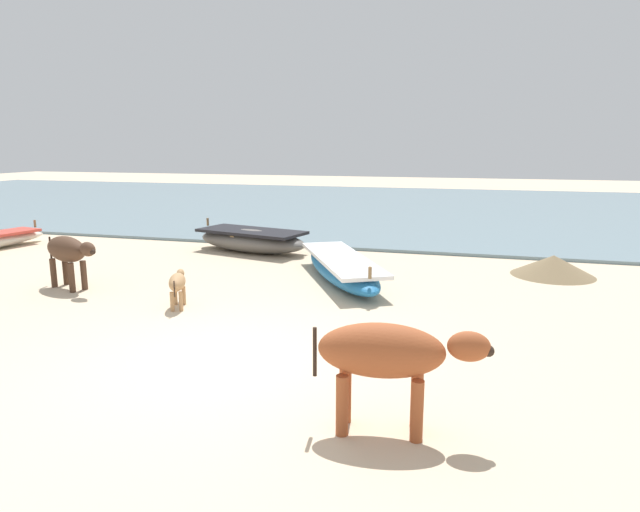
{
  "coord_description": "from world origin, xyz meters",
  "views": [
    {
      "loc": [
        2.92,
        -5.74,
        2.6
      ],
      "look_at": [
        0.2,
        3.75,
        0.6
      ],
      "focal_mm": 30.73,
      "sensor_mm": 36.0,
      "label": 1
    }
  ],
  "objects_px": {
    "fishing_boat_0": "(342,267)",
    "cow_adult_dark": "(68,251)",
    "cow_second_adult_rust": "(387,355)",
    "calf_near_tan": "(178,283)",
    "fishing_boat_3": "(252,240)"
  },
  "relations": [
    {
      "from": "fishing_boat_0",
      "to": "cow_second_adult_rust",
      "type": "xyz_separation_m",
      "value": [
        1.78,
        -5.55,
        0.5
      ]
    },
    {
      "from": "calf_near_tan",
      "to": "fishing_boat_0",
      "type": "bearing_deg",
      "value": -62.39
    },
    {
      "from": "fishing_boat_0",
      "to": "calf_near_tan",
      "type": "xyz_separation_m",
      "value": [
        -2.12,
        -2.55,
        0.16
      ]
    },
    {
      "from": "fishing_boat_3",
      "to": "calf_near_tan",
      "type": "distance_m",
      "value": 4.79
    },
    {
      "from": "fishing_boat_0",
      "to": "cow_adult_dark",
      "type": "relative_size",
      "value": 2.65
    },
    {
      "from": "fishing_boat_0",
      "to": "cow_adult_dark",
      "type": "bearing_deg",
      "value": -94.88
    },
    {
      "from": "fishing_boat_0",
      "to": "cow_second_adult_rust",
      "type": "distance_m",
      "value": 5.85
    },
    {
      "from": "fishing_boat_0",
      "to": "calf_near_tan",
      "type": "height_order",
      "value": "fishing_boat_0"
    },
    {
      "from": "fishing_boat_0",
      "to": "cow_adult_dark",
      "type": "xyz_separation_m",
      "value": [
        -4.64,
        -2.04,
        0.45
      ]
    },
    {
      "from": "fishing_boat_3",
      "to": "cow_second_adult_rust",
      "type": "relative_size",
      "value": 2.02
    },
    {
      "from": "cow_second_adult_rust",
      "to": "calf_near_tan",
      "type": "bearing_deg",
      "value": 135.72
    },
    {
      "from": "cow_second_adult_rust",
      "to": "fishing_boat_0",
      "type": "bearing_deg",
      "value": 101.07
    },
    {
      "from": "fishing_boat_3",
      "to": "calf_near_tan",
      "type": "bearing_deg",
      "value": 112.61
    },
    {
      "from": "cow_adult_dark",
      "to": "cow_second_adult_rust",
      "type": "bearing_deg",
      "value": -8.07
    },
    {
      "from": "calf_near_tan",
      "to": "cow_second_adult_rust",
      "type": "height_order",
      "value": "cow_second_adult_rust"
    }
  ]
}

